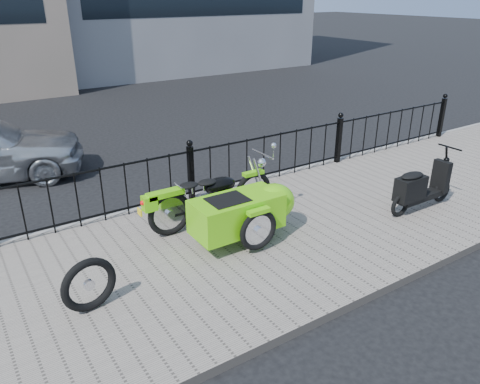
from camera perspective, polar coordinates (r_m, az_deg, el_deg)
ground at (r=7.34m, az=-1.08°, el=-5.12°), size 120.00×120.00×0.00m
sidewalk at (r=6.95m, az=1.13°, el=-6.33°), size 30.00×3.80×0.12m
curb at (r=8.45m, az=-6.30°, el=-0.83°), size 30.00×0.10×0.12m
iron_fence at (r=8.13m, az=-6.00°, el=2.22°), size 14.11×0.11×1.08m
motorcycle_sidecar at (r=6.83m, az=0.22°, el=-1.81°), size 2.28×1.48×0.98m
scooter at (r=8.24m, az=21.02°, el=0.42°), size 1.48×0.43×1.00m
spare_tire at (r=5.64m, az=-17.91°, el=-10.71°), size 0.67×0.20×0.66m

